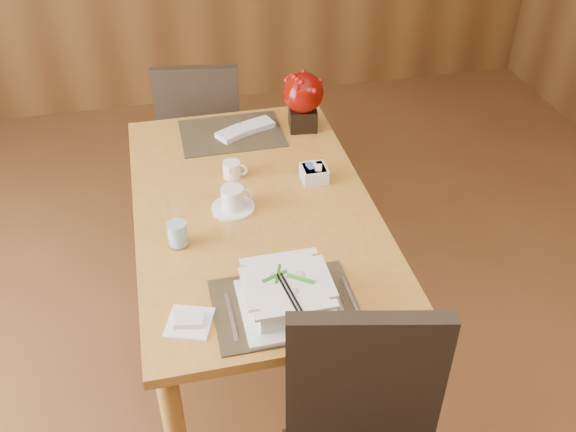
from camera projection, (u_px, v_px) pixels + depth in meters
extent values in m
cube|color=#B67F32|center=(254.00, 209.00, 2.45)|extent=(0.90, 1.50, 0.04)
cylinder|color=#B67F32|center=(153.00, 199.00, 3.15)|extent=(0.07, 0.07, 0.71)
cylinder|color=#B67F32|center=(404.00, 397.00, 2.21)|extent=(0.07, 0.07, 0.71)
cylinder|color=#B67F32|center=(307.00, 179.00, 3.28)|extent=(0.07, 0.07, 0.71)
cube|color=black|center=(285.00, 305.00, 2.01)|extent=(0.45, 0.33, 0.01)
cube|color=black|center=(232.00, 133.00, 2.87)|extent=(0.45, 0.33, 0.01)
cube|color=white|center=(287.00, 307.00, 2.00)|extent=(0.29, 0.29, 0.01)
cube|color=white|center=(287.00, 295.00, 1.97)|extent=(0.21, 0.21, 0.10)
cylinder|color=tan|center=(287.00, 294.00, 1.97)|extent=(0.19, 0.19, 0.08)
cylinder|color=white|center=(233.00, 208.00, 2.42)|extent=(0.16, 0.16, 0.01)
cylinder|color=white|center=(232.00, 198.00, 2.39)|extent=(0.09, 0.09, 0.08)
cylinder|color=black|center=(232.00, 190.00, 2.37)|extent=(0.08, 0.08, 0.01)
cylinder|color=white|center=(177.00, 225.00, 2.20)|extent=(0.09, 0.09, 0.17)
cube|color=white|center=(314.00, 174.00, 2.56)|extent=(0.10, 0.10, 0.06)
cube|color=black|center=(303.00, 118.00, 2.88)|extent=(0.13, 0.13, 0.10)
sphere|color=#760A04|center=(303.00, 93.00, 2.80)|extent=(0.18, 0.18, 0.18)
cube|color=white|center=(190.00, 323.00, 1.95)|extent=(0.17, 0.17, 0.01)
cube|color=black|center=(365.00, 381.00, 1.79)|extent=(0.45, 0.14, 0.51)
cube|color=black|center=(203.00, 138.00, 3.47)|extent=(0.49, 0.49, 0.06)
cube|color=black|center=(198.00, 112.00, 3.15)|extent=(0.41, 0.11, 0.47)
cylinder|color=black|center=(238.00, 155.00, 3.76)|extent=(0.03, 0.03, 0.40)
cylinder|color=black|center=(238.00, 190.00, 3.48)|extent=(0.03, 0.03, 0.40)
cylinder|color=black|center=(177.00, 157.00, 3.74)|extent=(0.03, 0.03, 0.40)
cylinder|color=black|center=(172.00, 192.00, 3.46)|extent=(0.03, 0.03, 0.40)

